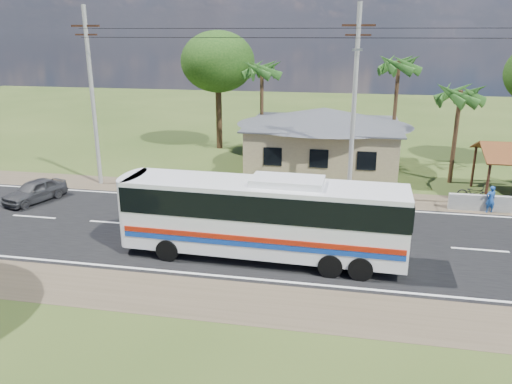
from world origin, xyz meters
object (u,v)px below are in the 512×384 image
Objects in this scene: coach_bus at (264,212)px; small_car at (35,191)px; motorcycle at (474,193)px; person at (491,199)px.

coach_bus is 15.36m from small_car.
small_car is (-14.44, 5.04, -1.49)m from coach_bus.
coach_bus is 3.19× the size of small_car.
small_car is at bearing 113.42° from motorcycle.
motorcycle is 0.48× the size of small_car.
person is 25.77m from small_car.
coach_bus is 6.71× the size of motorcycle.
coach_bus is 14.79m from motorcycle.
coach_bus reaches higher than person.
small_car is (-25.17, -5.00, 0.17)m from motorcycle.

